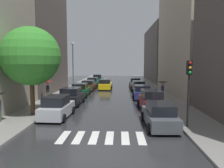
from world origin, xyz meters
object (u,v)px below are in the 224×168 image
at_px(parked_car_left_sixth, 97,79).
at_px(parked_car_right_fifth, 135,83).
at_px(taxi_midroad, 105,84).
at_px(street_tree_left, 31,56).
at_px(parked_car_left_fifth, 93,82).
at_px(parked_car_right_third, 142,92).
at_px(parked_car_left_nearest, 57,108).
at_px(lamp_post_left, 73,64).
at_px(parked_car_left_second, 72,97).
at_px(parked_car_right_fourth, 138,86).
at_px(parked_car_right_second, 151,101).
at_px(parked_car_right_nearest, 159,115).
at_px(pedestrian_near_tree, 48,86).
at_px(parked_car_left_third, 80,90).
at_px(parked_car_left_fourth, 88,85).
at_px(traffic_light_right_corner, 189,79).
at_px(pedestrian_foreground, 163,85).

relative_size(parked_car_left_sixth, parked_car_right_fifth, 1.06).
height_order(taxi_midroad, street_tree_left, street_tree_left).
bearing_deg(parked_car_left_fifth, parked_car_right_third, -151.16).
distance_m(parked_car_left_nearest, parked_car_left_fifth, 23.47).
bearing_deg(lamp_post_left, street_tree_left, -91.79).
height_order(parked_car_left_second, lamp_post_left, lamp_post_left).
bearing_deg(parked_car_right_fourth, parked_car_right_third, 177.10).
height_order(parked_car_right_second, taxi_midroad, parked_car_right_second).
distance_m(parked_car_right_nearest, pedestrian_near_tree, 14.40).
height_order(parked_car_right_fourth, taxi_midroad, taxi_midroad).
bearing_deg(lamp_post_left, parked_car_left_fifth, 80.45).
bearing_deg(parked_car_left_fifth, parked_car_right_second, -158.36).
height_order(parked_car_right_third, pedestrian_near_tree, pedestrian_near_tree).
bearing_deg(parked_car_left_third, parked_car_right_nearest, -148.40).
bearing_deg(parked_car_right_second, parked_car_right_nearest, 175.41).
relative_size(parked_car_left_fourth, lamp_post_left, 0.62).
distance_m(parked_car_left_fourth, pedestrian_near_tree, 10.09).
height_order(parked_car_left_second, traffic_light_right_corner, traffic_light_right_corner).
xyz_separation_m(parked_car_left_sixth, lamp_post_left, (-1.82, -15.66, 3.33)).
relative_size(parked_car_right_third, lamp_post_left, 0.61).
distance_m(parked_car_left_third, parked_car_right_nearest, 15.00).
height_order(taxi_midroad, traffic_light_right_corner, traffic_light_right_corner).
bearing_deg(parked_car_right_third, parked_car_right_second, -175.96).
height_order(taxi_midroad, pedestrian_near_tree, pedestrian_near_tree).
xyz_separation_m(parked_car_right_second, pedestrian_near_tree, (-10.99, 4.21, 0.88)).
height_order(parked_car_left_sixth, parked_car_right_nearest, parked_car_left_sixth).
xyz_separation_m(parked_car_left_third, parked_car_right_third, (7.69, -1.53, -0.02)).
xyz_separation_m(traffic_light_right_corner, lamp_post_left, (-11.00, 16.39, 0.85)).
bearing_deg(traffic_light_right_corner, pedestrian_near_tree, 141.54).
distance_m(parked_car_left_nearest, parked_car_right_third, 12.03).
relative_size(parked_car_left_second, parked_car_right_second, 0.89).
bearing_deg(parked_car_right_nearest, traffic_light_right_corner, -107.61).
xyz_separation_m(parked_car_left_nearest, parked_car_left_sixth, (0.12, 29.57, -0.01)).
height_order(parked_car_right_fifth, street_tree_left, street_tree_left).
bearing_deg(pedestrian_foreground, parked_car_right_second, -1.19).
xyz_separation_m(parked_car_right_nearest, parked_car_right_fourth, (0.09, 17.78, -0.02)).
xyz_separation_m(parked_car_right_fourth, lamp_post_left, (-9.37, -1.90, 3.39)).
bearing_deg(parked_car_right_fourth, street_tree_left, 145.59).
bearing_deg(parked_car_left_fourth, lamp_post_left, 153.06).
relative_size(parked_car_left_nearest, pedestrian_foreground, 2.22).
xyz_separation_m(parked_car_left_second, parked_car_right_nearest, (7.62, -7.28, -0.06)).
bearing_deg(parked_car_left_second, traffic_light_right_corner, -127.93).
bearing_deg(parked_car_right_fourth, lamp_post_left, 99.64).
bearing_deg(traffic_light_right_corner, taxi_midroad, 107.96).
relative_size(parked_car_right_third, traffic_light_right_corner, 0.98).
bearing_deg(street_tree_left, pedestrian_foreground, 37.99).
relative_size(parked_car_right_fourth, taxi_midroad, 0.99).
relative_size(parked_car_right_nearest, taxi_midroad, 1.00).
bearing_deg(taxi_midroad, traffic_light_right_corner, -161.53).
relative_size(pedestrian_near_tree, street_tree_left, 0.30).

